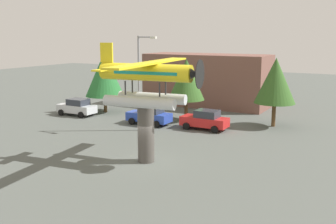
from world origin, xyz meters
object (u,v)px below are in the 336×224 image
at_px(tree_west, 105,75).
at_px(tree_east, 186,80).
at_px(display_pedestal, 146,134).
at_px(floatplane_monument, 147,80).
at_px(streetlight_primary, 141,77).
at_px(storefront_building, 207,80).
at_px(car_far_red, 205,120).
at_px(car_near_silver, 77,107).
at_px(tree_center_back, 275,81).
at_px(car_mid_blue, 149,115).

height_order(tree_west, tree_east, tree_west).
bearing_deg(display_pedestal, floatplane_monument, 7.28).
xyz_separation_m(streetlight_primary, storefront_building, (-0.24, 14.78, -1.72)).
distance_m(car_far_red, storefront_building, 12.84).
bearing_deg(car_near_silver, tree_east, -163.06).
bearing_deg(display_pedestal, tree_east, 105.16).
xyz_separation_m(floatplane_monument, tree_east, (-3.67, 13.06, -1.44)).
height_order(car_near_silver, tree_east, tree_east).
height_order(streetlight_primary, tree_center_back, streetlight_primary).
distance_m(car_mid_blue, tree_west, 8.68).
relative_size(car_mid_blue, streetlight_primary, 0.51).
relative_size(floatplane_monument, tree_center_back, 1.66).
distance_m(display_pedestal, car_mid_blue, 11.30).
bearing_deg(floatplane_monument, display_pedestal, 180.00).
height_order(car_far_red, tree_west, tree_west).
xyz_separation_m(display_pedestal, car_far_red, (-0.30, 10.36, -1.02)).
bearing_deg(tree_center_back, car_near_silver, -165.95).
bearing_deg(car_mid_blue, tree_center_back, -155.11).
height_order(car_near_silver, car_far_red, same).
distance_m(car_far_red, tree_west, 13.50).
bearing_deg(tree_east, car_far_red, -39.99).
xyz_separation_m(streetlight_primary, tree_center_back, (9.75, 7.32, -0.53)).
relative_size(display_pedestal, tree_center_back, 0.60).
distance_m(floatplane_monument, tree_east, 13.64).
xyz_separation_m(car_far_red, tree_east, (-3.24, 2.72, 3.16)).
bearing_deg(floatplane_monument, car_mid_blue, 113.80).
bearing_deg(tree_east, storefront_building, 100.97).
distance_m(car_mid_blue, tree_center_back, 11.98).
distance_m(tree_east, tree_center_back, 8.40).
bearing_deg(car_mid_blue, car_far_red, -173.09).
height_order(display_pedestal, streetlight_primary, streetlight_primary).
height_order(car_near_silver, storefront_building, storefront_building).
bearing_deg(display_pedestal, car_near_silver, 146.44).
bearing_deg(tree_east, streetlight_primary, -104.24).
distance_m(display_pedestal, streetlight_primary, 9.25).
height_order(display_pedestal, tree_west, tree_west).
relative_size(car_mid_blue, storefront_building, 0.29).
bearing_deg(car_mid_blue, streetlight_primary, 105.34).
bearing_deg(tree_center_back, floatplane_monument, -107.55).
distance_m(car_near_silver, streetlight_primary, 10.64).
height_order(streetlight_primary, tree_east, streetlight_primary).
distance_m(display_pedestal, storefront_building, 22.65).
xyz_separation_m(storefront_building, tree_east, (1.73, -8.92, 0.99)).
distance_m(car_mid_blue, streetlight_primary, 4.65).
xyz_separation_m(floatplane_monument, car_mid_blue, (-5.84, 9.69, -4.60)).
distance_m(display_pedestal, floatplane_monument, 3.58).
relative_size(car_near_silver, car_mid_blue, 1.00).
bearing_deg(car_mid_blue, storefront_building, -92.03).
xyz_separation_m(display_pedestal, tree_west, (-13.20, 12.68, 2.19)).
distance_m(storefront_building, tree_west, 12.28).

